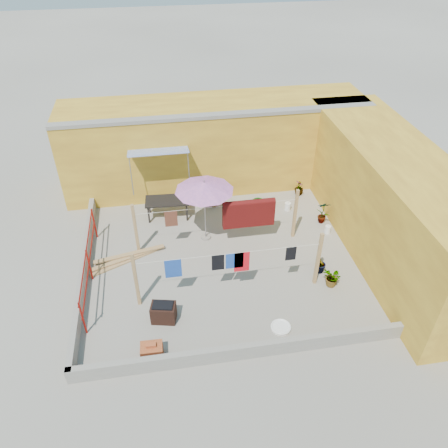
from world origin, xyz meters
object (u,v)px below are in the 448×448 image
Objects in this scene: brick_stack at (152,351)px; outdoor_table at (167,201)px; patio_umbrella at (204,187)px; water_jug_a at (328,229)px; green_hose at (258,201)px; brazier at (164,312)px; white_basin at (281,327)px; water_jug_b at (288,206)px; plant_back_a at (213,196)px.

outdoor_table is at bearing 82.67° from brick_stack.
water_jug_a is at bearing -5.40° from patio_umbrella.
brazier is at bearing -126.43° from green_hose.
water_jug_a reaches higher than white_basin.
white_basin is (3.30, 0.32, -0.15)m from brick_stack.
brazier is 2.09× the size of water_jug_b.
patio_umbrella is 6.46× the size of water_jug_b.
brazier is at bearing -115.19° from patio_umbrella.
water_jug_a is 1.77m from water_jug_b.
plant_back_a is (-3.50, 2.24, 0.26)m from water_jug_a.
brick_stack is at bearing -123.42° from green_hose.
water_jug_b is 0.66× the size of green_hose.
brick_stack is at bearing -132.10° from water_jug_b.
brick_stack is 1.05× the size of green_hose.
plant_back_a reaches higher than water_jug_a.
brazier reaches higher than water_jug_a.
water_jug_a is at bearing -19.07° from outdoor_table.
water_jug_a reaches higher than green_hose.
patio_umbrella is 4.11× the size of white_basin.
brazier is at bearing 165.00° from white_basin.
plant_back_a is at bearing 74.15° from patio_umbrella.
green_hose is (0.74, 5.81, -0.01)m from white_basin.
patio_umbrella is at bearing -160.11° from water_jug_b.
outdoor_table is 3.38m from green_hose.
brick_stack reaches higher than white_basin.
outdoor_table is at bearing 128.92° from patio_umbrella.
brazier reaches higher than brick_stack.
outdoor_table is (-1.13, 1.40, -1.34)m from patio_umbrella.
white_basin is 5.43m from water_jug_b.
water_jug_b is at bearing 72.22° from white_basin.
brick_stack reaches higher than green_hose.
water_jug_b is at bearing -16.29° from plant_back_a.
patio_umbrella is at bearing 109.40° from white_basin.
white_basin is 1.57× the size of water_jug_b.
patio_umbrella is at bearing -51.08° from outdoor_table.
outdoor_table is 4.49× the size of water_jug_b.
outdoor_table is at bearing 115.14° from white_basin.
outdoor_table is 2.15× the size of brazier.
water_jug_b reaches higher than water_jug_a.
patio_umbrella is at bearing 66.78° from brick_stack.
white_basin is at bearing -81.37° from plant_back_a.
white_basin is at bearing -70.60° from patio_umbrella.
plant_back_a reaches higher than white_basin.
water_jug_b is at bearing 19.89° from patio_umbrella.
brick_stack is (-1.88, -4.38, -1.76)m from patio_umbrella.
brazier is 5.52m from plant_back_a.
water_jug_a is 4.17m from plant_back_a.
brick_stack is 0.68× the size of plant_back_a.
brazier is 6.26m from water_jug_a.
water_jug_b is (1.66, 5.17, 0.10)m from white_basin.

